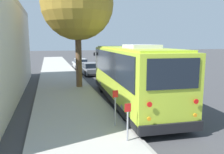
% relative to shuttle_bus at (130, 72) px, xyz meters
% --- Properties ---
extents(ground_plane, '(160.00, 160.00, 0.00)m').
position_rel_shuttle_bus_xyz_m(ground_plane, '(-0.64, -0.36, -1.80)').
color(ground_plane, '#3D3D3F').
extents(sidewalk_slab, '(80.00, 3.76, 0.15)m').
position_rel_shuttle_bus_xyz_m(sidewalk_slab, '(-0.64, 3.38, -1.72)').
color(sidewalk_slab, '#A3A099').
rests_on(sidewalk_slab, ground).
extents(curb_strip, '(80.00, 0.14, 0.15)m').
position_rel_shuttle_bus_xyz_m(curb_strip, '(-0.64, 1.43, -1.72)').
color(curb_strip, gray).
rests_on(curb_strip, ground).
extents(shuttle_bus, '(10.32, 3.12, 3.35)m').
position_rel_shuttle_bus_xyz_m(shuttle_bus, '(0.00, 0.00, 0.00)').
color(shuttle_bus, '#ADC633').
rests_on(shuttle_bus, ground).
extents(parked_sedan_gray, '(4.62, 2.09, 1.26)m').
position_rel_shuttle_bus_xyz_m(parked_sedan_gray, '(11.75, 0.10, -1.21)').
color(parked_sedan_gray, slate).
rests_on(parked_sedan_gray, ground).
extents(parked_sedan_silver, '(4.29, 1.83, 1.28)m').
position_rel_shuttle_bus_xyz_m(parked_sedan_silver, '(17.40, 0.33, -1.21)').
color(parked_sedan_silver, '#A8AAAF').
rests_on(parked_sedan_silver, ground).
extents(sign_post_near, '(0.06, 0.22, 1.30)m').
position_rel_shuttle_bus_xyz_m(sign_post_near, '(-4.85, 1.92, -0.97)').
color(sign_post_near, gray).
rests_on(sign_post_near, sidewalk_slab).
extents(sign_post_far, '(0.06, 0.22, 1.45)m').
position_rel_shuttle_bus_xyz_m(sign_post_far, '(-3.44, 1.92, -0.90)').
color(sign_post_far, gray).
rests_on(sign_post_far, sidewalk_slab).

